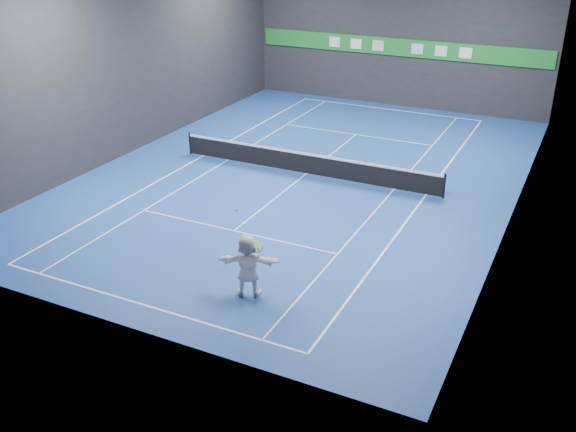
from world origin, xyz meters
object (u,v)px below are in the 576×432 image
at_px(player, 248,265).
at_px(tennis_net, 306,163).
at_px(tennis_racket, 258,249).
at_px(tennis_ball, 237,210).

bearing_deg(player, tennis_net, -96.27).
bearing_deg(tennis_racket, tennis_ball, 177.50).
relative_size(player, tennis_racket, 3.22).
height_order(tennis_ball, tennis_net, tennis_ball).
height_order(tennis_ball, tennis_racket, tennis_ball).
bearing_deg(tennis_net, tennis_ball, -77.15).
height_order(player, tennis_racket, player).
bearing_deg(tennis_racket, tennis_net, 106.59).
bearing_deg(player, tennis_ball, -32.87).
bearing_deg(tennis_ball, tennis_racket, -2.50).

